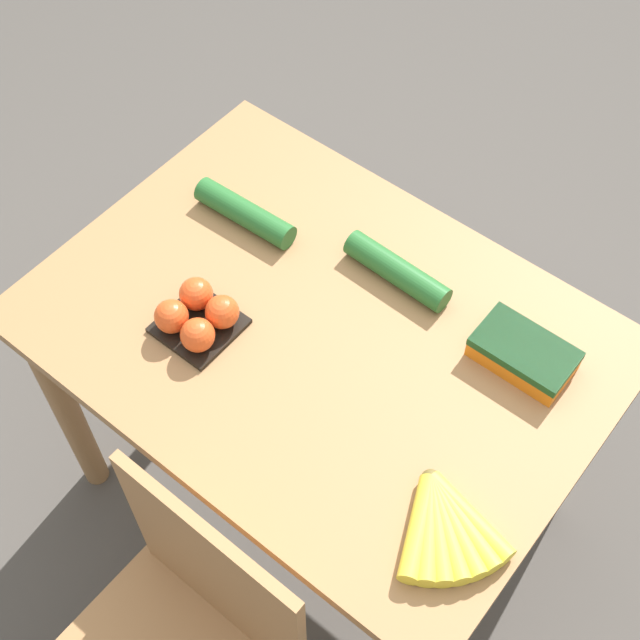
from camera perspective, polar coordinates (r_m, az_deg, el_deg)
name	(u,v)px	position (r m, az deg, el deg)	size (l,w,h in m)	color
ground_plane	(320,489)	(2.35, 0.00, -10.76)	(12.00, 12.00, 0.00)	#4C4742
dining_table	(320,362)	(1.81, 0.00, -2.73)	(1.08, 0.79, 0.74)	#9E7044
banana_bunch	(445,525)	(1.51, 7.99, -12.88)	(0.20, 0.19, 0.04)	brown
tomato_pack	(197,316)	(1.69, -7.86, 0.26)	(0.14, 0.14, 0.08)	black
carrot_bag	(524,352)	(1.68, 12.93, -2.02)	(0.19, 0.11, 0.05)	orange
cucumber_near	(397,271)	(1.76, 4.95, 3.16)	(0.23, 0.06, 0.05)	#236028
cucumber_far	(245,213)	(1.86, -4.84, 6.84)	(0.23, 0.06, 0.05)	#236028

